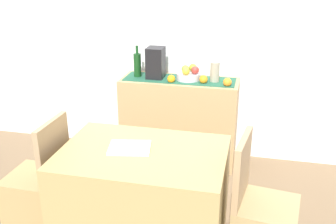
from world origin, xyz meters
TOP-DOWN VIEW (x-y plane):
  - ground_plane at (0.00, 0.00)m, footprint 6.40×6.40m
  - room_wall_rear at (0.00, 1.18)m, footprint 6.40×0.06m
  - sideboard_console at (-0.02, 0.92)m, footprint 1.13×0.42m
  - table_runner at (-0.02, 0.92)m, footprint 1.06×0.32m
  - fruit_bowl at (0.07, 0.92)m, footprint 0.23×0.23m
  - apple_center at (0.04, 0.92)m, footprint 0.08×0.08m
  - apple_rear at (0.10, 0.98)m, footprint 0.08×0.08m
  - apple_front at (0.06, 0.85)m, footprint 0.07×0.07m
  - apple_right at (0.13, 0.90)m, footprint 0.08×0.08m
  - wine_bottle at (-0.44, 0.92)m, footprint 0.07×0.07m
  - coffee_maker at (-0.25, 0.92)m, footprint 0.16×0.18m
  - ceramic_vase at (0.32, 0.92)m, footprint 0.09×0.09m
  - orange_loose_far at (0.22, 0.85)m, footprint 0.08×0.08m
  - orange_loose_mid at (0.45, 0.81)m, footprint 0.08×0.08m
  - orange_loose_near_bowl at (-0.07, 0.81)m, footprint 0.07×0.07m
  - dining_table at (-0.01, -0.38)m, footprint 1.12×0.79m
  - open_book at (-0.10, -0.37)m, footprint 0.32×0.26m
  - chair_near_window at (-0.83, -0.38)m, footprint 0.41×0.41m

SIDE VIEW (x-z plane):
  - ground_plane at x=0.00m, z-range -0.02..0.00m
  - chair_near_window at x=-0.83m, z-range -0.18..0.72m
  - dining_table at x=-0.01m, z-range 0.00..0.74m
  - sideboard_console at x=-0.02m, z-range 0.00..0.86m
  - open_book at x=-0.10m, z-range 0.74..0.76m
  - table_runner at x=-0.02m, z-range 0.86..0.87m
  - orange_loose_near_bowl at x=-0.07m, z-range 0.86..0.93m
  - fruit_bowl at x=0.07m, z-range 0.87..0.93m
  - orange_loose_mid at x=0.45m, z-range 0.86..0.94m
  - orange_loose_far at x=0.22m, z-range 0.86..0.94m
  - ceramic_vase at x=0.32m, z-range 0.86..1.05m
  - apple_front at x=0.06m, z-range 0.93..1.00m
  - apple_center at x=0.04m, z-range 0.93..1.01m
  - apple_right at x=0.13m, z-range 0.93..1.01m
  - apple_rear at x=0.10m, z-range 0.93..1.01m
  - wine_bottle at x=-0.44m, z-range 0.83..1.14m
  - coffee_maker at x=-0.25m, z-range 0.86..1.16m
  - room_wall_rear at x=0.00m, z-range 0.00..2.70m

